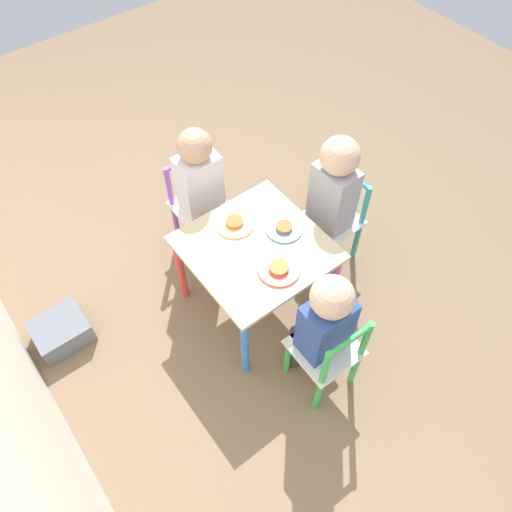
% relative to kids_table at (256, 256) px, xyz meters
% --- Properties ---
extents(ground_plane, '(6.00, 6.00, 0.00)m').
position_rel_kids_table_xyz_m(ground_plane, '(0.00, 0.00, -0.40)').
color(ground_plane, '#7F664C').
extents(kids_table, '(0.59, 0.59, 0.47)m').
position_rel_kids_table_xyz_m(kids_table, '(0.00, 0.00, 0.00)').
color(kids_table, beige).
rests_on(kids_table, ground_plane).
extents(chair_green, '(0.27, 0.27, 0.53)m').
position_rel_kids_table_xyz_m(chair_green, '(-0.51, 0.01, -0.13)').
color(chair_green, silver).
rests_on(chair_green, ground_plane).
extents(chair_teal, '(0.27, 0.27, 0.53)m').
position_rel_kids_table_xyz_m(chair_teal, '(0.02, -0.51, -0.13)').
color(chair_teal, silver).
rests_on(chair_teal, ground_plane).
extents(chair_purple, '(0.27, 0.27, 0.53)m').
position_rel_kids_table_xyz_m(chair_purple, '(0.51, -0.02, -0.13)').
color(chair_purple, silver).
rests_on(chair_purple, ground_plane).
extents(child_left, '(0.22, 0.20, 0.74)m').
position_rel_kids_table_xyz_m(child_left, '(-0.45, 0.01, 0.05)').
color(child_left, '#38383D').
rests_on(child_left, ground_plane).
extents(child_front, '(0.20, 0.23, 0.81)m').
position_rel_kids_table_xyz_m(child_front, '(0.01, -0.45, 0.10)').
color(child_front, '#7A6B5B').
rests_on(child_front, ground_plane).
extents(child_right, '(0.22, 0.20, 0.79)m').
position_rel_kids_table_xyz_m(child_right, '(0.45, -0.01, 0.07)').
color(child_right, '#7A6B5B').
rests_on(child_right, ground_plane).
extents(plate_left, '(0.18, 0.18, 0.03)m').
position_rel_kids_table_xyz_m(plate_left, '(-0.16, 0.00, 0.08)').
color(plate_left, '#E54C47').
rests_on(plate_left, kids_table).
extents(plate_front, '(0.17, 0.17, 0.03)m').
position_rel_kids_table_xyz_m(plate_front, '(-0.00, -0.16, 0.08)').
color(plate_front, '#4C9EE0').
rests_on(plate_front, kids_table).
extents(plate_right, '(0.18, 0.18, 0.03)m').
position_rel_kids_table_xyz_m(plate_right, '(0.16, 0.00, 0.08)').
color(plate_right, '#EADB66').
rests_on(plate_right, kids_table).
extents(storage_bin, '(0.22, 0.25, 0.12)m').
position_rel_kids_table_xyz_m(storage_bin, '(0.41, 0.86, -0.33)').
color(storage_bin, slate).
rests_on(storage_bin, ground_plane).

